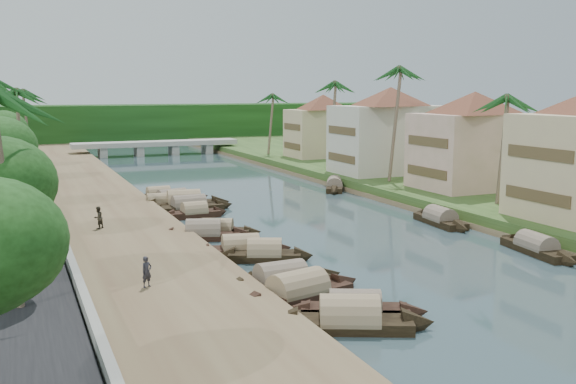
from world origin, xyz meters
name	(u,v)px	position (x,y,z in m)	size (l,w,h in m)	color
ground	(372,249)	(0.00, 0.00, 0.00)	(220.00, 220.00, 0.00)	#31444A
left_bank	(100,211)	(-16.00, 20.00, 0.40)	(10.00, 180.00, 0.80)	brown
right_bank	(428,186)	(19.00, 20.00, 0.60)	(16.00, 180.00, 1.20)	#2B431B
retaining_wall	(49,204)	(-20.20, 20.00, 1.35)	(0.40, 180.00, 1.10)	gray
treeline	(128,124)	(0.00, 100.00, 4.00)	(120.00, 14.00, 8.00)	black
bridge	(156,145)	(0.00, 72.00, 1.72)	(28.00, 4.00, 2.40)	#9B9A91
building_mid	(473,139)	(19.99, 14.00, 6.13)	(14.11, 14.11, 9.70)	beige
building_far	(390,129)	(18.99, 28.00, 6.38)	(15.59, 15.59, 10.20)	beige
building_distant	(323,125)	(19.99, 48.00, 5.88)	(12.62, 12.62, 9.20)	tan
sampan_0	(355,310)	(-7.90, -11.68, 0.41)	(7.29, 4.48, 1.98)	black
sampan_1	(349,320)	(-8.87, -12.89, 0.42)	(8.20, 5.11, 2.40)	black
sampan_2	(298,292)	(-9.32, -8.07, 0.42)	(8.90, 3.80, 2.29)	black
sampan_3	(281,280)	(-9.34, -5.76, 0.41)	(8.11, 2.14, 2.17)	black
sampan_4	(241,249)	(-9.05, 1.98, 0.41)	(7.41, 2.98, 2.08)	black
sampan_5	(265,254)	(-8.05, 0.06, 0.41)	(6.69, 4.12, 2.13)	black
sampan_6	(204,234)	(-10.05, 7.52, 0.42)	(7.73, 4.04, 2.26)	black
sampan_7	(217,231)	(-8.76, 8.19, 0.41)	(6.84, 4.26, 1.89)	black
sampan_8	(194,213)	(-8.48, 15.91, 0.41)	(6.23, 1.78, 1.96)	black
sampan_9	(189,207)	(-8.18, 18.97, 0.42)	(8.81, 2.07, 2.22)	black
sampan_10	(159,203)	(-10.25, 21.96, 0.41)	(6.86, 2.10, 1.91)	black
sampan_11	(184,203)	(-8.09, 21.09, 0.42)	(9.23, 3.26, 2.55)	black
sampan_12	(172,199)	(-8.56, 23.93, 0.41)	(8.34, 3.17, 1.99)	black
sampan_13	(159,196)	(-9.38, 26.43, 0.41)	(6.77, 1.76, 1.89)	black
sampan_14	(536,248)	(9.59, -5.63, 0.41)	(2.60, 8.38, 2.03)	black
sampan_15	(440,220)	(9.46, 4.89, 0.41)	(2.28, 8.10, 2.15)	black
sampan_16	(335,186)	(10.17, 25.21, 0.41)	(5.49, 8.33, 2.11)	black
canoe_1	(275,273)	(-8.70, -3.37, 0.10)	(5.09, 1.29, 0.81)	black
canoe_2	(179,211)	(-9.16, 18.66, 0.10)	(4.82, 3.06, 0.74)	black
palm_1	(504,100)	(16.00, 5.46, 10.21)	(3.20, 3.20, 10.77)	#75604E
palm_2	(394,71)	(15.00, 21.20, 13.01)	(3.20, 3.20, 13.67)	#75604E
palm_3	(332,85)	(16.00, 37.37, 11.71)	(3.20, 3.20, 12.33)	#75604E
palm_4	(4,99)	(-23.00, -7.88, 10.65)	(3.20, 3.20, 11.03)	#75604E
palm_6	(17,93)	(-22.00, 30.72, 10.73)	(3.20, 3.20, 11.10)	#75604E
palm_7	(269,97)	(14.00, 54.59, 10.06)	(3.20, 3.20, 10.61)	#75604E
palm_8	(26,92)	(-20.50, 60.18, 10.72)	(3.20, 3.20, 11.09)	#75604E
tree_5	(1,128)	(-24.00, 53.14, 6.15)	(4.88, 4.88, 6.83)	#4D3F2C
tree_6	(409,125)	(24.00, 31.43, 6.69)	(4.46, 4.46, 7.43)	#4D3F2C
person_near	(147,272)	(-16.74, -5.24, 1.63)	(0.60, 0.40, 1.65)	#24242B
person_far	(98,218)	(-17.23, 10.67, 1.64)	(0.81, 0.63, 1.67)	#373126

